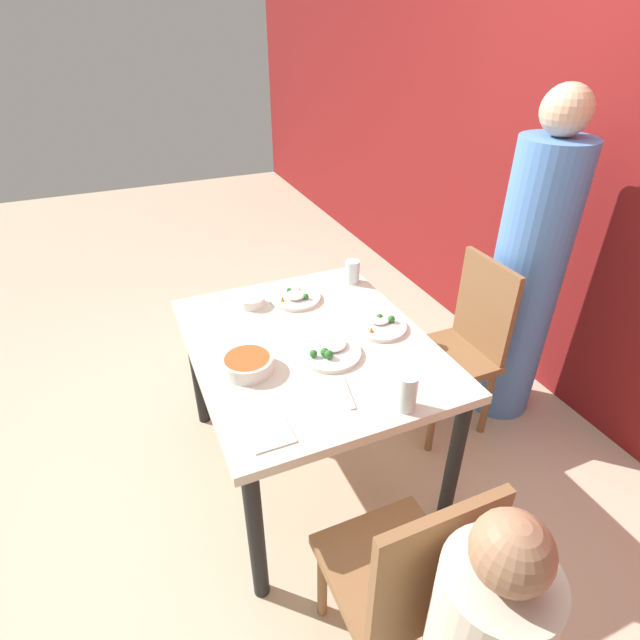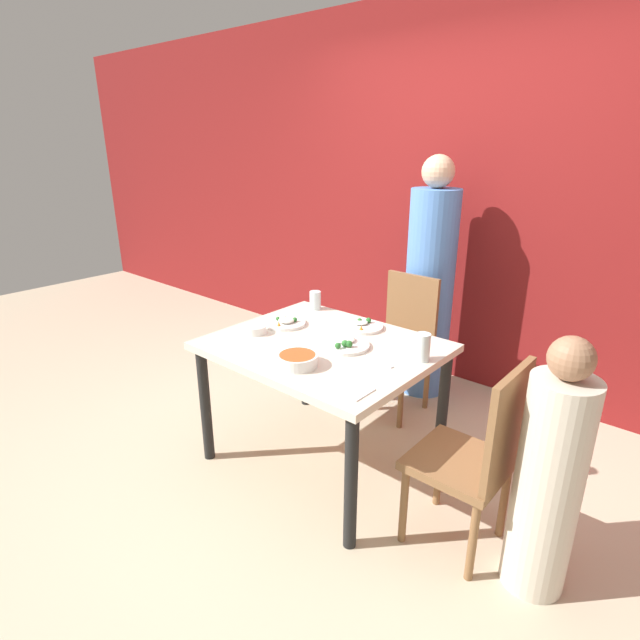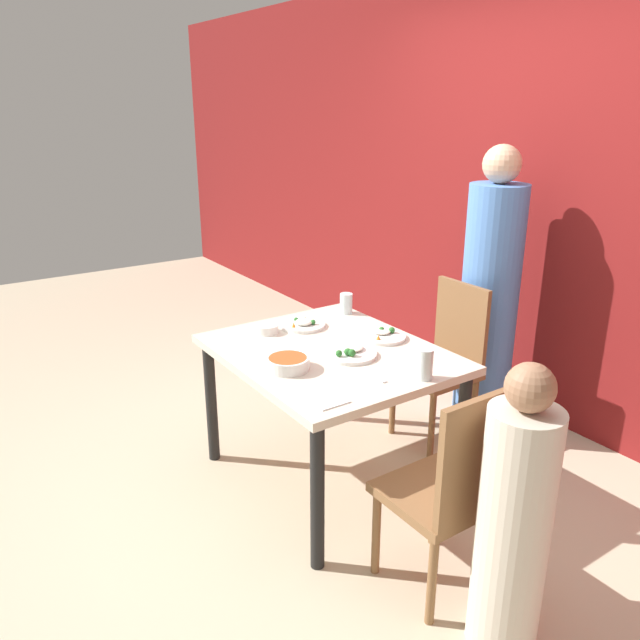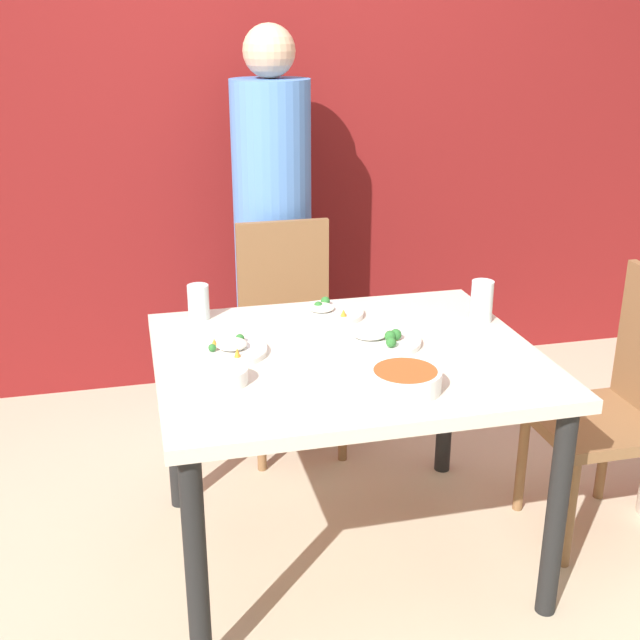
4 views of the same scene
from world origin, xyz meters
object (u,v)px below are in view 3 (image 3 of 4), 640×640
Objects in this scene: plate_rice_adult at (383,336)px; glass_water_tall at (346,303)px; person_adult at (489,301)px; bowl_curry at (288,363)px; person_child at (513,523)px; chair_adult_spot at (445,358)px; chair_child_spot at (451,488)px.

glass_water_tall is at bearing 169.71° from plate_rice_adult.
person_adult is 8.38× the size of bowl_curry.
person_child is 9.43× the size of glass_water_tall.
chair_adult_spot is 1.15m from bowl_curry.
plate_rice_adult is (-0.90, 0.39, 0.26)m from chair_child_spot.
chair_adult_spot is 3.96× the size of plate_rice_adult.
chair_child_spot is at bearing 14.74° from bowl_curry.
chair_adult_spot is at bearing -90.00° from person_adult.
plate_rice_adult is at bearing -10.29° from glass_water_tall.
chair_child_spot is 1.44m from glass_water_tall.
plate_rice_adult is (-0.06, 0.61, -0.02)m from bowl_curry.
person_child reaches higher than chair_adult_spot.
glass_water_tall is at bearing 163.81° from person_child.
person_child reaches higher than plate_rice_adult.
chair_adult_spot is at bearing -133.71° from chair_child_spot.
person_adult is at bearing 93.91° from bowl_curry.
person_adult is (-0.00, 0.33, 0.29)m from chair_adult_spot.
plate_rice_adult is (-1.19, 0.39, 0.23)m from person_child.
person_adult reaches higher than person_child.
chair_adult_spot is 1.29m from chair_child_spot.
plate_rice_adult is at bearing -87.46° from person_adult.
glass_water_tall reaches higher than bowl_curry.
person_child is 1.27m from plate_rice_adult.
person_adult reaches higher than bowl_curry.
person_adult reaches higher than plate_rice_adult.
bowl_curry is at bearing -84.24° from plate_rice_adult.
glass_water_tall is (-0.43, 0.08, 0.05)m from plate_rice_adult.
person_adult is 1.45m from bowl_curry.
person_child is at bearing -18.24° from plate_rice_adult.
bowl_curry is 0.86× the size of plate_rice_adult.
bowl_curry is 1.69× the size of glass_water_tall.
chair_child_spot is 7.81× the size of glass_water_tall.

